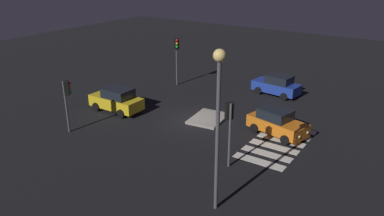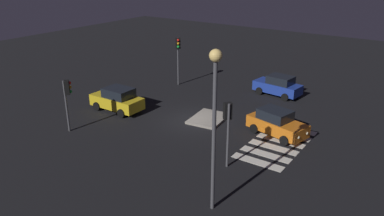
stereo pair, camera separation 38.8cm
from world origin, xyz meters
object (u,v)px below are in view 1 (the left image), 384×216
car_orange (277,123)px  car_blue (277,85)px  traffic_light_south (229,119)px  traffic_island (208,118)px  car_yellow (117,100)px  traffic_light_west (67,94)px  traffic_light_north (177,50)px  street_lamp (218,105)px

car_orange → car_blue: bearing=126.1°
car_orange → traffic_light_south: (-5.49, 0.72, 2.06)m
traffic_island → car_yellow: (-2.52, 6.86, 0.83)m
traffic_light_west → traffic_light_north: size_ratio=0.81×
traffic_light_north → street_lamp: street_lamp is taller
car_blue → traffic_light_north: size_ratio=0.94×
car_orange → street_lamp: bearing=-71.4°
traffic_island → street_lamp: (-9.01, -5.98, 5.19)m
car_orange → traffic_light_west: (-7.51, 11.92, 1.90)m
traffic_light_west → car_orange: bearing=-14.8°
car_orange → car_yellow: car_yellow is taller
car_yellow → street_lamp: 15.03m
traffic_island → traffic_light_north: (5.44, 6.85, 3.31)m
car_blue → street_lamp: bearing=109.6°
car_orange → traffic_light_west: size_ratio=1.18×
car_orange → traffic_light_west: bearing=-134.1°
traffic_island → car_orange: 5.25m
traffic_island → traffic_light_west: bearing=136.5°
car_orange → car_yellow: size_ratio=0.99×
car_orange → traffic_light_south: size_ratio=1.12×
traffic_light_west → traffic_light_south: bearing=-36.8°
traffic_island → traffic_light_west: traffic_light_west is taller
street_lamp → traffic_island: bearing=33.6°
car_yellow → traffic_light_north: bearing=-90.6°
car_yellow → traffic_island: bearing=-160.3°
car_blue → car_orange: 8.31m
traffic_island → car_orange: (0.40, -5.18, 0.78)m
car_yellow → traffic_light_north: 8.34m
car_blue → traffic_island: bearing=82.6°
traffic_light_west → street_lamp: bearing=-55.5°
traffic_light_south → traffic_light_north: traffic_light_north is taller
car_yellow → traffic_light_north: traffic_light_north is taller
traffic_light_south → street_lamp: 4.82m
car_yellow → traffic_light_west: bearing=90.9°
traffic_island → car_yellow: bearing=110.2°
traffic_island → car_blue: bearing=-14.0°
traffic_island → traffic_light_west: (-7.11, 6.74, 2.68)m
car_yellow → traffic_light_south: (-2.57, -11.32, 2.01)m
car_blue → car_yellow: car_yellow is taller
street_lamp → car_orange: bearing=4.9°
car_blue → traffic_light_west: traffic_light_west is taller
traffic_light_west → traffic_island: bearing=-0.5°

